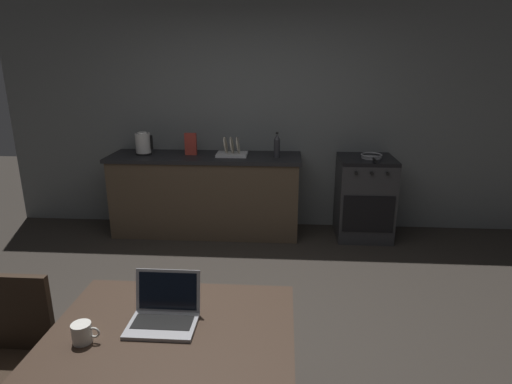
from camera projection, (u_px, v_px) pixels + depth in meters
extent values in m
plane|color=#2D2823|center=(224.00, 345.00, 3.03)|extent=(12.00, 12.00, 0.00)
cube|color=slate|center=(276.00, 115.00, 4.97)|extent=(6.40, 0.10, 2.66)
cube|color=#4C3D2D|center=(206.00, 196.00, 4.95)|extent=(2.10, 0.60, 0.88)
cube|color=black|center=(205.00, 157.00, 4.81)|extent=(2.16, 0.64, 0.04)
cube|color=#2D2D30|center=(364.00, 199.00, 4.83)|extent=(0.60, 0.60, 0.88)
cube|color=black|center=(367.00, 159.00, 4.70)|extent=(0.60, 0.60, 0.04)
cube|color=black|center=(368.00, 214.00, 4.56)|extent=(0.54, 0.01, 0.40)
cylinder|color=black|center=(356.00, 173.00, 4.43)|extent=(0.04, 0.02, 0.04)
cylinder|color=black|center=(372.00, 173.00, 4.42)|extent=(0.04, 0.02, 0.04)
cylinder|color=black|center=(388.00, 174.00, 4.41)|extent=(0.04, 0.02, 0.04)
cube|color=#332319|center=(171.00, 334.00, 2.00)|extent=(1.14, 0.90, 0.04)
cylinder|color=#332319|center=(106.00, 343.00, 2.51)|extent=(0.05, 0.05, 0.68)
cylinder|color=#332319|center=(281.00, 351.00, 2.44)|extent=(0.05, 0.05, 0.68)
cube|color=#2D2116|center=(1.00, 374.00, 2.09)|extent=(0.40, 0.40, 0.04)
cube|color=#2D2116|center=(16.00, 312.00, 2.19)|extent=(0.38, 0.04, 0.42)
cube|color=#99999E|center=(162.00, 326.00, 2.01)|extent=(0.32, 0.22, 0.02)
cube|color=black|center=(163.00, 322.00, 2.02)|extent=(0.28, 0.12, 0.00)
cube|color=#99999E|center=(168.00, 290.00, 2.11)|extent=(0.32, 0.05, 0.21)
cube|color=black|center=(168.00, 291.00, 2.10)|extent=(0.29, 0.04, 0.18)
cylinder|color=black|center=(144.00, 154.00, 4.85)|extent=(0.18, 0.18, 0.02)
cylinder|color=silver|center=(143.00, 143.00, 4.82)|extent=(0.17, 0.17, 0.22)
cylinder|color=silver|center=(142.00, 133.00, 4.78)|extent=(0.10, 0.10, 0.02)
cube|color=black|center=(152.00, 142.00, 4.81)|extent=(0.02, 0.02, 0.15)
cylinder|color=#2D2D33|center=(277.00, 148.00, 4.68)|extent=(0.07, 0.07, 0.20)
cone|color=#2D2D33|center=(277.00, 137.00, 4.64)|extent=(0.07, 0.07, 0.06)
cylinder|color=black|center=(277.00, 133.00, 4.63)|extent=(0.03, 0.03, 0.02)
cylinder|color=gray|center=(371.00, 157.00, 4.67)|extent=(0.22, 0.22, 0.01)
torus|color=gray|center=(372.00, 155.00, 4.66)|extent=(0.23, 0.23, 0.02)
cylinder|color=black|center=(375.00, 160.00, 4.48)|extent=(0.02, 0.18, 0.02)
cylinder|color=silver|center=(82.00, 333.00, 1.90)|extent=(0.09, 0.09, 0.09)
torus|color=silver|center=(94.00, 333.00, 1.89)|extent=(0.05, 0.01, 0.05)
cube|color=#B2382D|center=(191.00, 144.00, 4.80)|extent=(0.13, 0.05, 0.24)
cube|color=silver|center=(232.00, 154.00, 4.78)|extent=(0.34, 0.26, 0.03)
cylinder|color=beige|center=(226.00, 145.00, 4.76)|extent=(0.04, 0.18, 0.18)
cylinder|color=beige|center=(232.00, 145.00, 4.75)|extent=(0.04, 0.18, 0.18)
cylinder|color=beige|center=(238.00, 145.00, 4.75)|extent=(0.04, 0.18, 0.18)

